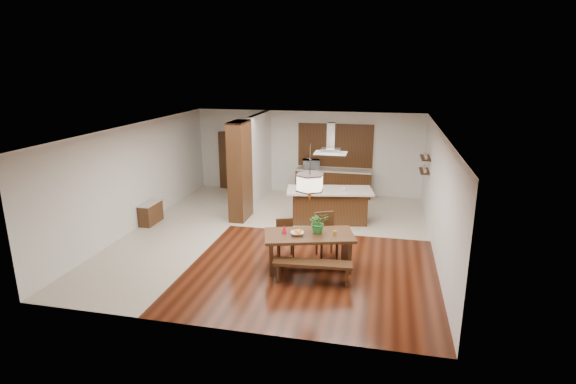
% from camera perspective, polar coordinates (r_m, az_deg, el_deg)
% --- Properties ---
extents(room_shell, '(9.00, 9.04, 2.92)m').
position_cam_1_polar(room_shell, '(11.52, -1.46, 3.98)').
color(room_shell, '#331309').
rests_on(room_shell, ground).
extents(tile_hallway, '(2.50, 9.00, 0.01)m').
position_cam_1_polar(tile_hallway, '(13.01, -13.28, -4.49)').
color(tile_hallway, beige).
rests_on(tile_hallway, ground).
extents(tile_kitchen, '(5.50, 4.00, 0.01)m').
position_cam_1_polar(tile_kitchen, '(14.23, 5.93, -2.38)').
color(tile_kitchen, beige).
rests_on(tile_kitchen, ground).
extents(soffit_band, '(8.00, 9.00, 0.02)m').
position_cam_1_polar(soffit_band, '(11.38, -1.49, 8.04)').
color(soffit_band, '#39190E').
rests_on(soffit_band, room_shell).
extents(partition_pier, '(0.45, 1.00, 2.90)m').
position_cam_1_polar(partition_pier, '(13.17, -6.11, 2.66)').
color(partition_pier, black).
rests_on(partition_pier, ground).
extents(partition_stub, '(0.18, 2.40, 2.90)m').
position_cam_1_polar(partition_stub, '(15.12, -3.60, 4.42)').
color(partition_stub, silver).
rests_on(partition_stub, ground).
extents(hallway_console, '(0.37, 0.88, 0.63)m').
position_cam_1_polar(hallway_console, '(13.55, -17.05, -2.56)').
color(hallway_console, black).
rests_on(hallway_console, ground).
extents(hallway_doorway, '(1.10, 0.20, 2.10)m').
position_cam_1_polar(hallway_doorway, '(16.62, -6.85, 3.97)').
color(hallway_doorway, black).
rests_on(hallway_doorway, ground).
extents(rear_counter, '(2.60, 0.62, 0.95)m').
position_cam_1_polar(rear_counter, '(15.75, 5.80, 1.19)').
color(rear_counter, black).
rests_on(rear_counter, ground).
extents(kitchen_window, '(2.60, 0.08, 1.50)m').
position_cam_1_polar(kitchen_window, '(15.73, 6.04, 5.92)').
color(kitchen_window, '#9D5C2F').
rests_on(kitchen_window, room_shell).
extents(shelf_lower, '(0.26, 0.90, 0.04)m').
position_cam_1_polar(shelf_lower, '(13.93, 16.91, 2.57)').
color(shelf_lower, black).
rests_on(shelf_lower, room_shell).
extents(shelf_upper, '(0.26, 0.90, 0.04)m').
position_cam_1_polar(shelf_upper, '(13.84, 17.04, 4.18)').
color(shelf_upper, black).
rests_on(shelf_upper, room_shell).
extents(dining_table, '(2.16, 1.49, 0.82)m').
position_cam_1_polar(dining_table, '(10.08, 2.68, -6.49)').
color(dining_table, black).
rests_on(dining_table, ground).
extents(dining_bench, '(1.68, 0.48, 0.47)m').
position_cam_1_polar(dining_bench, '(9.58, 3.12, -10.13)').
color(dining_bench, black).
rests_on(dining_bench, ground).
extents(dining_chair_left, '(0.52, 0.52, 0.92)m').
position_cam_1_polar(dining_chair_left, '(10.64, -0.32, -6.04)').
color(dining_chair_left, black).
rests_on(dining_chair_left, ground).
extents(dining_chair_right, '(0.63, 0.63, 1.06)m').
position_cam_1_polar(dining_chair_right, '(10.72, 4.95, -5.55)').
color(dining_chair_right, black).
rests_on(dining_chair_right, ground).
extents(pendant_lantern, '(0.64, 0.64, 1.31)m').
position_cam_1_polar(pendant_lantern, '(9.58, 2.81, 2.65)').
color(pendant_lantern, '#FAECC0').
rests_on(pendant_lantern, room_shell).
extents(foliage_plant, '(0.55, 0.51, 0.48)m').
position_cam_1_polar(foliage_plant, '(10.01, 3.87, -3.87)').
color(foliage_plant, '#27752D').
rests_on(foliage_plant, dining_table).
extents(fruit_bowl, '(0.35, 0.35, 0.07)m').
position_cam_1_polar(fruit_bowl, '(9.92, 1.17, -5.28)').
color(fruit_bowl, beige).
rests_on(fruit_bowl, dining_table).
extents(napkin_cone, '(0.15, 0.15, 0.20)m').
position_cam_1_polar(napkin_cone, '(9.99, -0.47, -4.73)').
color(napkin_cone, red).
rests_on(napkin_cone, dining_table).
extents(gold_ornament, '(0.08, 0.08, 0.09)m').
position_cam_1_polar(gold_ornament, '(9.97, 5.96, -5.18)').
color(gold_ornament, gold).
rests_on(gold_ornament, dining_table).
extents(kitchen_island, '(2.57, 1.48, 1.00)m').
position_cam_1_polar(kitchen_island, '(13.06, 5.27, -1.69)').
color(kitchen_island, black).
rests_on(kitchen_island, ground).
extents(range_hood, '(0.90, 0.55, 0.87)m').
position_cam_1_polar(range_hood, '(12.62, 5.50, 6.80)').
color(range_hood, silver).
rests_on(range_hood, room_shell).
extents(island_cup, '(0.16, 0.16, 0.10)m').
position_cam_1_polar(island_cup, '(12.78, 7.10, 0.38)').
color(island_cup, silver).
rests_on(island_cup, kitchen_island).
extents(microwave, '(0.65, 0.53, 0.31)m').
position_cam_1_polar(microwave, '(15.71, 2.94, 3.58)').
color(microwave, '#B4B7BB').
rests_on(microwave, rear_counter).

